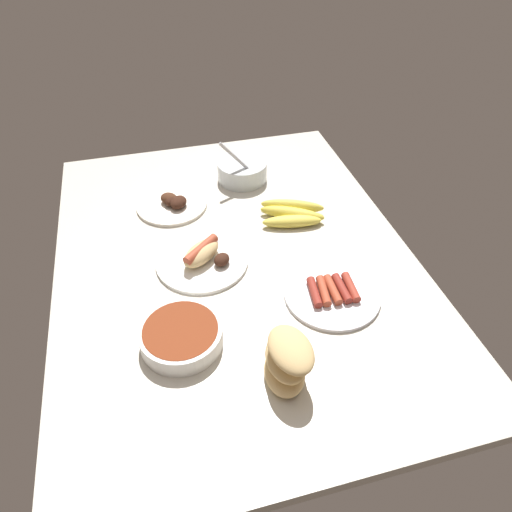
% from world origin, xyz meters
% --- Properties ---
extents(ground_plane, '(1.20, 0.90, 0.03)m').
position_xyz_m(ground_plane, '(0.00, 0.00, -0.01)').
color(ground_plane, beige).
extents(bowl_chili, '(0.18, 0.18, 0.04)m').
position_xyz_m(bowl_chili, '(0.24, -0.17, 0.02)').
color(bowl_chili, white).
rests_on(bowl_chili, ground_plane).
extents(plate_hotdog_assembled, '(0.23, 0.23, 0.06)m').
position_xyz_m(plate_hotdog_assembled, '(0.00, -0.08, 0.02)').
color(plate_hotdog_assembled, white).
rests_on(plate_hotdog_assembled, ground_plane).
extents(bread_stack, '(0.14, 0.11, 0.11)m').
position_xyz_m(bread_stack, '(0.37, 0.02, 0.05)').
color(bread_stack, '#DBB77A').
rests_on(bread_stack, ground_plane).
extents(bowl_coleslaw, '(0.15, 0.15, 0.15)m').
position_xyz_m(bowl_coleslaw, '(-0.35, 0.10, 0.03)').
color(bowl_coleslaw, silver).
rests_on(bowl_coleslaw, ground_plane).
extents(plate_grilled_meat, '(0.21, 0.21, 0.04)m').
position_xyz_m(plate_grilled_meat, '(-0.26, -0.13, 0.01)').
color(plate_grilled_meat, white).
rests_on(plate_grilled_meat, ground_plane).
extents(plate_sausages, '(0.23, 0.23, 0.03)m').
position_xyz_m(plate_sausages, '(0.19, 0.19, 0.01)').
color(plate_sausages, white).
rests_on(plate_sausages, ground_plane).
extents(banana_bunch, '(0.15, 0.20, 0.04)m').
position_xyz_m(banana_bunch, '(-0.12, 0.19, 0.02)').
color(banana_bunch, '#E5D14C').
rests_on(banana_bunch, ground_plane).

